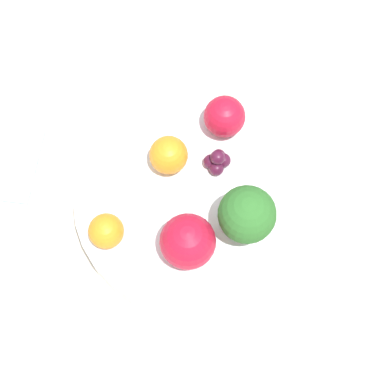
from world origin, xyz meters
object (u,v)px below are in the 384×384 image
object	(u,v)px
apple_red	(224,117)
apple_green	(188,242)
orange_back	(106,231)
broccoli	(247,215)
orange_front	(169,155)
bowl	(192,202)
grape_cluster	(217,161)

from	to	relation	value
apple_red	apple_green	xyz separation A→B (m)	(0.15, -0.05, 0.01)
apple_green	orange_back	distance (m)	0.09
broccoli	orange_front	distance (m)	0.12
bowl	apple_red	bearing A→B (deg)	153.05
bowl	apple_red	distance (m)	0.11
orange_back	grape_cluster	xyz separation A→B (m)	(-0.08, 0.13, -0.01)
broccoli	apple_green	bearing A→B (deg)	-71.21
bowl	orange_back	xyz separation A→B (m)	(0.04, -0.10, 0.04)
apple_green	orange_front	world-z (taller)	apple_green
bowl	broccoli	bearing A→B (deg)	52.79
apple_green	apple_red	bearing A→B (deg)	160.72
broccoli	bowl	bearing A→B (deg)	-127.21
apple_red	orange_back	distance (m)	0.19
bowl	apple_green	xyz separation A→B (m)	(0.06, -0.01, 0.05)
bowl	apple_red	size ratio (longest dim) A/B	5.56
bowl	apple_green	size ratio (longest dim) A/B	4.48
broccoli	apple_red	bearing A→B (deg)	-174.63
apple_red	orange_front	bearing A→B (deg)	-57.05
broccoli	orange_front	xyz separation A→B (m)	(-0.08, -0.08, -0.02)
grape_cluster	bowl	bearing A→B (deg)	-41.26
broccoli	orange_back	bearing A→B (deg)	-89.72
orange_back	orange_front	bearing A→B (deg)	139.47
broccoli	orange_back	xyz separation A→B (m)	(0.00, -0.15, -0.02)
broccoli	grape_cluster	bearing A→B (deg)	-163.02
apple_red	broccoli	bearing A→B (deg)	5.37
bowl	grape_cluster	size ratio (longest dim) A/B	8.50
broccoli	apple_green	xyz separation A→B (m)	(0.02, -0.06, -0.01)
bowl	apple_red	world-z (taller)	apple_red
broccoli	orange_back	size ratio (longest dim) A/B	1.89
broccoli	apple_red	distance (m)	0.13
apple_red	apple_green	size ratio (longest dim) A/B	0.80
broccoli	apple_green	distance (m)	0.07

